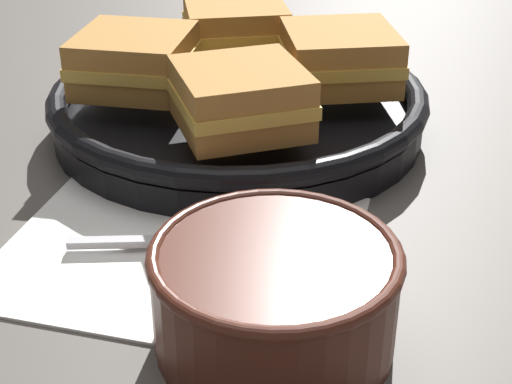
# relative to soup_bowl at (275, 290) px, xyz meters

# --- Properties ---
(ground_plane) EXTENTS (4.00, 4.00, 0.00)m
(ground_plane) POSITION_rel_soup_bowl_xyz_m (-0.04, 0.04, -0.03)
(ground_plane) COLOR #56514C
(napkin) EXTENTS (0.26, 0.23, 0.00)m
(napkin) POSITION_rel_soup_bowl_xyz_m (-0.09, 0.06, -0.03)
(napkin) COLOR white
(napkin) RESTS_ON ground_plane
(soup_bowl) EXTENTS (0.14, 0.14, 0.06)m
(soup_bowl) POSITION_rel_soup_bowl_xyz_m (0.00, 0.00, 0.00)
(soup_bowl) COLOR #4C2319
(soup_bowl) RESTS_ON ground_plane
(spoon) EXTENTS (0.14, 0.09, 0.01)m
(spoon) POSITION_rel_soup_bowl_xyz_m (-0.06, 0.07, -0.03)
(spoon) COLOR silver
(spoon) RESTS_ON napkin
(skillet) EXTENTS (0.32, 0.32, 0.04)m
(skillet) POSITION_rel_soup_bowl_xyz_m (-0.14, 0.24, -0.01)
(skillet) COLOR black
(skillet) RESTS_ON ground_plane
(sandwich_near_left) EXTENTS (0.13, 0.13, 0.05)m
(sandwich_near_left) POSITION_rel_soup_bowl_xyz_m (-0.18, 0.31, 0.03)
(sandwich_near_left) COLOR #B27A38
(sandwich_near_left) RESTS_ON skillet
(sandwich_near_right) EXTENTS (0.11, 0.11, 0.05)m
(sandwich_near_right) POSITION_rel_soup_bowl_xyz_m (-0.22, 0.20, 0.03)
(sandwich_near_right) COLOR #B27A38
(sandwich_near_right) RESTS_ON skillet
(sandwich_far_left) EXTENTS (0.13, 0.13, 0.05)m
(sandwich_far_left) POSITION_rel_soup_bowl_xyz_m (-0.10, 0.17, 0.03)
(sandwich_far_left) COLOR #B27A38
(sandwich_far_left) RESTS_ON skillet
(sandwich_far_right) EXTENTS (0.13, 0.13, 0.05)m
(sandwich_far_right) POSITION_rel_soup_bowl_xyz_m (-0.07, 0.28, 0.03)
(sandwich_far_right) COLOR #B27A38
(sandwich_far_right) RESTS_ON skillet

